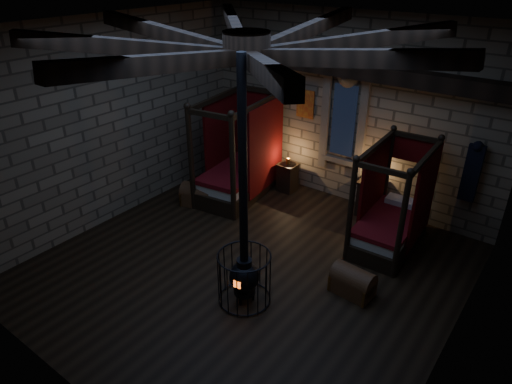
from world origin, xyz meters
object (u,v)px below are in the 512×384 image
Objects in this scene: bed_right at (391,221)px; trunk_right at (353,282)px; bed_left at (240,171)px; stove at (244,272)px; trunk_left at (198,195)px.

bed_right is 2.77× the size of trunk_right.
trunk_right is (3.84, -1.76, -0.35)m from bed_left.
bed_left is 3.23× the size of trunk_right.
bed_left is at bearing 120.64° from stove.
stove reaches higher than bed_right.
stove is at bearing -133.52° from trunk_right.
bed_left is at bearing 178.78° from bed_right.
bed_right is (3.73, 0.08, -0.08)m from bed_left.
trunk_left is 4.31m from trunk_right.
trunk_left is at bearing -119.05° from bed_left.
trunk_right is at bearing 33.50° from stove.
bed_left is 0.59× the size of stove.
trunk_left is (-4.14, -1.12, -0.27)m from bed_right.
bed_left is at bearing 52.35° from trunk_left.
stove is (-1.24, -3.07, 0.07)m from bed_right.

